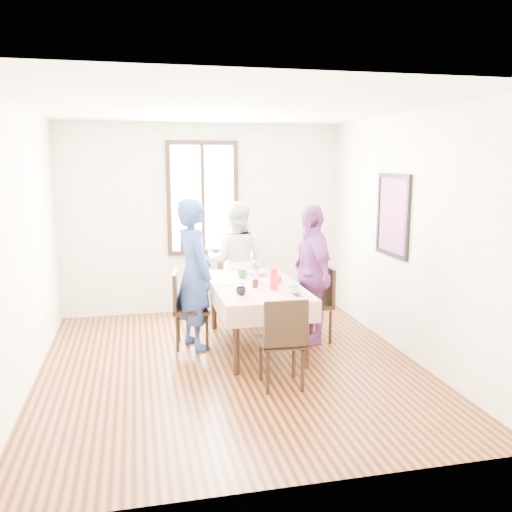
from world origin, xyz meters
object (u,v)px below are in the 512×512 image
person_left (193,274)px  person_right (311,274)px  dining_table (255,316)px  chair_near (281,341)px  chair_right (312,305)px  chair_left (192,309)px  chair_far (237,287)px  person_far (237,262)px

person_left → person_right: 1.41m
dining_table → chair_near: size_ratio=1.86×
person_right → dining_table: bearing=-88.2°
chair_right → person_right: person_right is taller
chair_left → chair_right: (1.45, -0.11, 0.00)m
chair_far → person_right: 1.37m
chair_right → person_far: size_ratio=0.56×
chair_right → person_far: person_far is taller
chair_far → person_left: person_left is taller
dining_table → chair_right: 0.73m
chair_right → person_left: (-1.43, 0.11, 0.42)m
dining_table → chair_right: chair_right is taller
chair_right → person_left: size_ratio=0.52×
dining_table → person_right: bearing=4.3°
chair_near → dining_table: bearing=92.3°
chair_far → chair_near: same height
dining_table → person_right: (0.70, 0.05, 0.46)m
chair_far → person_right: size_ratio=0.54×
chair_left → chair_right: size_ratio=1.00×
person_right → chair_left: bearing=-96.8°
dining_table → chair_near: (0.00, -1.17, 0.08)m
chair_near → person_right: (0.70, 1.22, 0.38)m
dining_table → person_far: person_far is taller
chair_right → chair_far: (-0.72, 1.11, 0.00)m
person_left → person_far: person_left is taller
chair_left → person_left: person_left is taller
dining_table → chair_far: bearing=90.0°
chair_left → person_right: bearing=92.8°
chair_right → chair_near: 1.42m
chair_right → person_right: bearing=87.2°
person_left → person_far: (0.70, 0.99, -0.06)m
chair_left → person_far: 1.28m
dining_table → person_left: (-0.70, 0.16, 0.50)m
dining_table → person_right: size_ratio=1.01×
chair_right → chair_near: size_ratio=1.00×
chair_right → person_far: (-0.72, 1.09, 0.36)m
person_left → chair_far: bearing=-54.0°
person_right → chair_far: bearing=-150.2°
dining_table → chair_near: bearing=-90.0°
chair_right → chair_near: same height
person_left → person_far: 1.21m
chair_right → person_far: 1.36m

